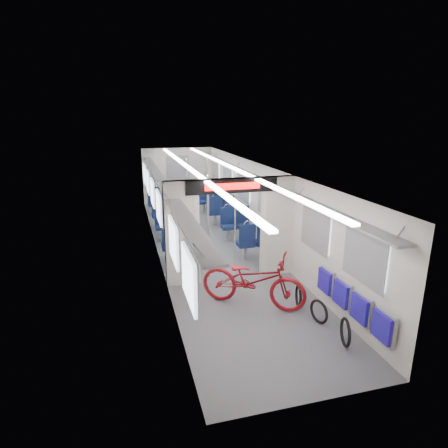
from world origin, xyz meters
name	(u,v)px	position (x,y,z in m)	size (l,w,h in m)	color
carriage	(212,198)	(0.00, -0.27, 1.50)	(12.00, 12.02, 2.31)	#515456
bicycle	(253,280)	(0.06, -3.34, 0.54)	(0.72, 2.07, 1.09)	maroon
flip_bench	(351,301)	(1.35, -4.65, 0.58)	(0.12, 2.09, 0.50)	gray
bike_hoop_a	(345,334)	(1.06, -4.99, 0.21)	(0.48, 0.48, 0.05)	black
bike_hoop_b	(319,313)	(0.99, -4.26, 0.20)	(0.45, 0.45, 0.05)	black
bike_hoop_c	(298,297)	(0.90, -3.62, 0.20)	(0.44, 0.44, 0.05)	black
seat_bay_near_left	(175,229)	(-0.93, 0.28, 0.56)	(0.94, 2.21, 1.14)	#0E193E
seat_bay_near_right	(245,230)	(0.93, -0.14, 0.53)	(0.89, 1.98, 1.07)	#0E193E
seat_bay_far_left	(163,205)	(-0.93, 3.39, 0.55)	(0.92, 2.11, 1.11)	#0E193E
seat_bay_far_right	(215,203)	(0.93, 3.25, 0.55)	(0.92, 2.13, 1.12)	#0E193E
stanchion_near_left	(208,224)	(-0.37, -1.40, 1.15)	(0.04, 0.04, 2.30)	silver
stanchion_near_right	(235,220)	(0.32, -1.26, 1.15)	(0.04, 0.04, 2.30)	silver
stanchion_far_left	(188,195)	(-0.27, 2.02, 1.15)	(0.04, 0.04, 2.30)	silver
stanchion_far_right	(207,195)	(0.30, 1.74, 1.15)	(0.04, 0.04, 2.30)	silver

